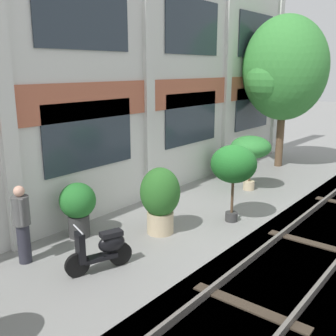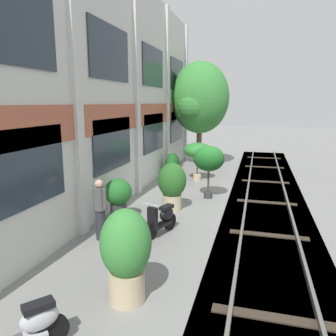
{
  "view_description": "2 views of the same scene",
  "coord_description": "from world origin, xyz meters",
  "px_view_note": "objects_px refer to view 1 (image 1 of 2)",
  "views": [
    {
      "loc": [
        -8.56,
        -4.87,
        3.89
      ],
      "look_at": [
        -0.61,
        1.53,
        1.28
      ],
      "focal_mm": 42.0,
      "sensor_mm": 36.0,
      "label": 1
    },
    {
      "loc": [
        -12.13,
        -1.89,
        3.6
      ],
      "look_at": [
        0.5,
        1.61,
        0.98
      ],
      "focal_mm": 35.0,
      "sensor_mm": 36.0,
      "label": 2
    }
  ],
  "objects_px": {
    "resident_by_doorway": "(22,222)",
    "topiary_hedge": "(224,163)",
    "broadleaf_tree": "(285,71)",
    "potted_plant_low_pan": "(234,165)",
    "potted_plant_ribbed_drum": "(78,205)",
    "potted_plant_stone_basin": "(160,197)",
    "potted_plant_terracotta_small": "(251,148)",
    "scooter_second_parked": "(102,249)"
  },
  "relations": [
    {
      "from": "potted_plant_low_pan",
      "to": "potted_plant_terracotta_small",
      "type": "distance_m",
      "value": 2.91
    },
    {
      "from": "broadleaf_tree",
      "to": "scooter_second_parked",
      "type": "xyz_separation_m",
      "value": [
        -10.29,
        -0.83,
        -3.34
      ]
    },
    {
      "from": "scooter_second_parked",
      "to": "topiary_hedge",
      "type": "relative_size",
      "value": 1.16
    },
    {
      "from": "broadleaf_tree",
      "to": "topiary_hedge",
      "type": "distance_m",
      "value": 4.44
    },
    {
      "from": "resident_by_doorway",
      "to": "broadleaf_tree",
      "type": "bearing_deg",
      "value": 22.59
    },
    {
      "from": "potted_plant_terracotta_small",
      "to": "topiary_hedge",
      "type": "relative_size",
      "value": 1.56
    },
    {
      "from": "potted_plant_stone_basin",
      "to": "potted_plant_low_pan",
      "type": "distance_m",
      "value": 2.08
    },
    {
      "from": "broadleaf_tree",
      "to": "scooter_second_parked",
      "type": "bearing_deg",
      "value": -175.4
    },
    {
      "from": "potted_plant_stone_basin",
      "to": "potted_plant_terracotta_small",
      "type": "relative_size",
      "value": 0.91
    },
    {
      "from": "potted_plant_low_pan",
      "to": "potted_plant_terracotta_small",
      "type": "bearing_deg",
      "value": 18.76
    },
    {
      "from": "scooter_second_parked",
      "to": "potted_plant_ribbed_drum",
      "type": "bearing_deg",
      "value": -94.63
    },
    {
      "from": "broadleaf_tree",
      "to": "potted_plant_stone_basin",
      "type": "bearing_deg",
      "value": -176.15
    },
    {
      "from": "potted_plant_terracotta_small",
      "to": "scooter_second_parked",
      "type": "relative_size",
      "value": 1.34
    },
    {
      "from": "broadleaf_tree",
      "to": "potted_plant_ribbed_drum",
      "type": "distance_m",
      "value": 10.04
    },
    {
      "from": "potted_plant_low_pan",
      "to": "potted_plant_terracotta_small",
      "type": "xyz_separation_m",
      "value": [
        2.76,
        0.94,
        -0.13
      ]
    },
    {
      "from": "resident_by_doorway",
      "to": "topiary_hedge",
      "type": "xyz_separation_m",
      "value": [
        8.1,
        0.14,
        -0.31
      ]
    },
    {
      "from": "scooter_second_parked",
      "to": "resident_by_doorway",
      "type": "relative_size",
      "value": 0.81
    },
    {
      "from": "potted_plant_ribbed_drum",
      "to": "broadleaf_tree",
      "type": "bearing_deg",
      "value": -4.89
    },
    {
      "from": "potted_plant_low_pan",
      "to": "topiary_hedge",
      "type": "bearing_deg",
      "value": 33.75
    },
    {
      "from": "broadleaf_tree",
      "to": "potted_plant_low_pan",
      "type": "xyz_separation_m",
      "value": [
        -6.44,
        -1.52,
        -2.27
      ]
    },
    {
      "from": "broadleaf_tree",
      "to": "potted_plant_terracotta_small",
      "type": "height_order",
      "value": "broadleaf_tree"
    },
    {
      "from": "broadleaf_tree",
      "to": "scooter_second_parked",
      "type": "distance_m",
      "value": 10.85
    },
    {
      "from": "potted_plant_terracotta_small",
      "to": "resident_by_doorway",
      "type": "bearing_deg",
      "value": 170.46
    },
    {
      "from": "potted_plant_ribbed_drum",
      "to": "potted_plant_terracotta_small",
      "type": "height_order",
      "value": "potted_plant_terracotta_small"
    },
    {
      "from": "broadleaf_tree",
      "to": "potted_plant_ribbed_drum",
      "type": "bearing_deg",
      "value": 175.11
    },
    {
      "from": "potted_plant_low_pan",
      "to": "topiary_hedge",
      "type": "relative_size",
      "value": 1.77
    },
    {
      "from": "broadleaf_tree",
      "to": "potted_plant_terracotta_small",
      "type": "bearing_deg",
      "value": -170.93
    },
    {
      "from": "potted_plant_low_pan",
      "to": "resident_by_doorway",
      "type": "xyz_separation_m",
      "value": [
        -4.63,
        2.18,
        -0.63
      ]
    },
    {
      "from": "broadleaf_tree",
      "to": "potted_plant_terracotta_small",
      "type": "relative_size",
      "value": 3.29
    },
    {
      "from": "potted_plant_low_pan",
      "to": "potted_plant_ribbed_drum",
      "type": "xyz_separation_m",
      "value": [
        -3.1,
        2.34,
        -0.73
      ]
    },
    {
      "from": "topiary_hedge",
      "to": "broadleaf_tree",
      "type": "bearing_deg",
      "value": -14.9
    },
    {
      "from": "broadleaf_tree",
      "to": "potted_plant_low_pan",
      "type": "relative_size",
      "value": 2.9
    },
    {
      "from": "potted_plant_stone_basin",
      "to": "potted_plant_terracotta_small",
      "type": "bearing_deg",
      "value": -0.48
    },
    {
      "from": "potted_plant_stone_basin",
      "to": "scooter_second_parked",
      "type": "distance_m",
      "value": 2.18
    },
    {
      "from": "broadleaf_tree",
      "to": "topiary_hedge",
      "type": "relative_size",
      "value": 5.12
    },
    {
      "from": "potted_plant_terracotta_small",
      "to": "topiary_hedge",
      "type": "distance_m",
      "value": 1.75
    },
    {
      "from": "resident_by_doorway",
      "to": "scooter_second_parked",
      "type": "bearing_deg",
      "value": -36.07
    },
    {
      "from": "potted_plant_terracotta_small",
      "to": "resident_by_doorway",
      "type": "height_order",
      "value": "potted_plant_terracotta_small"
    },
    {
      "from": "potted_plant_low_pan",
      "to": "scooter_second_parked",
      "type": "distance_m",
      "value": 4.05
    },
    {
      "from": "potted_plant_ribbed_drum",
      "to": "topiary_hedge",
      "type": "relative_size",
      "value": 1.15
    },
    {
      "from": "broadleaf_tree",
      "to": "resident_by_doorway",
      "type": "relative_size",
      "value": 3.57
    },
    {
      "from": "potted_plant_low_pan",
      "to": "potted_plant_ribbed_drum",
      "type": "bearing_deg",
      "value": 142.97
    }
  ]
}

